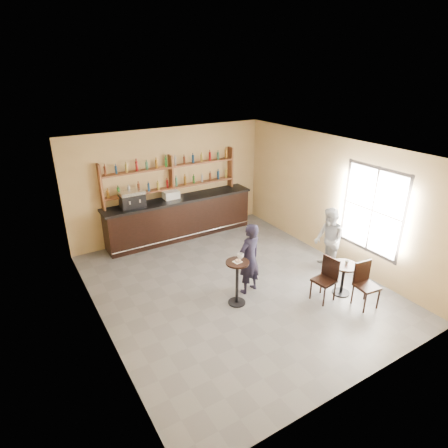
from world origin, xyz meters
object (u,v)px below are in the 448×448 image
pedestal_table (237,283)px  chair_south (367,286)px  bar_counter (180,218)px  chair_west (324,280)px  pastry_case (171,195)px  cafe_table (343,279)px  man_main (249,259)px  patron_second (329,240)px  espresso_machine (132,199)px

pedestal_table → chair_south: (2.28, -1.52, -0.01)m
bar_counter → chair_west: 4.78m
pastry_case → bar_counter: bearing=-5.5°
pedestal_table → chair_west: 1.90m
bar_counter → chair_south: bearing=-70.6°
pastry_case → cafe_table: (2.05, -4.66, -0.98)m
pedestal_table → man_main: size_ratio=0.61×
bar_counter → chair_south: size_ratio=4.49×
bar_counter → chair_south: 5.58m
cafe_table → patron_second: size_ratio=0.45×
bar_counter → pedestal_table: bearing=-96.6°
patron_second → pedestal_table: bearing=-64.8°
pedestal_table → man_main: (0.49, 0.26, 0.32)m
pedestal_table → man_main: bearing=28.1°
pedestal_table → cafe_table: (2.23, -0.92, -0.14)m
bar_counter → pedestal_table: bar_counter is taller
man_main → patron_second: man_main is taller
espresso_machine → patron_second: size_ratio=0.39×
bar_counter → espresso_machine: espresso_machine is taller
pastry_case → patron_second: (2.52, -3.71, -0.53)m
cafe_table → patron_second: patron_second is taller
espresso_machine → bar_counter: bearing=2.7°
bar_counter → pastry_case: (-0.25, 0.00, 0.74)m
man_main → pedestal_table: bearing=16.2°
man_main → pastry_case: bearing=-96.9°
bar_counter → pedestal_table: (-0.43, -3.74, -0.10)m
espresso_machine → pastry_case: espresso_machine is taller
patron_second → chair_south: bearing=9.5°
espresso_machine → pedestal_table: size_ratio=0.63×
bar_counter → man_main: size_ratio=2.69×
chair_south → patron_second: size_ratio=0.61×
pastry_case → man_main: 3.53m
patron_second → bar_counter: bearing=-124.1°
cafe_table → chair_south: size_ratio=0.74×
pedestal_table → chair_west: bearing=-27.3°
espresso_machine → patron_second: (3.65, -3.71, -0.63)m
espresso_machine → pastry_case: 1.13m
chair_south → patron_second: patron_second is taller
chair_west → patron_second: bearing=124.8°
espresso_machine → pedestal_table: bearing=-73.0°
pedestal_table → cafe_table: size_ratio=1.38×
chair_south → bar_counter: bearing=115.9°
cafe_table → patron_second: bearing=63.9°
man_main → bar_counter: bearing=-101.0°
bar_counter → cafe_table: 5.01m
pedestal_table → patron_second: size_ratio=0.62×
pedestal_table → man_main: man_main is taller
bar_counter → pedestal_table: size_ratio=4.40×
espresso_machine → chair_south: bearing=-55.7°
cafe_table → chair_west: chair_west is taller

